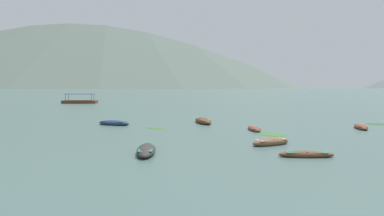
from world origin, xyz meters
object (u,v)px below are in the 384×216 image
at_px(rowboat_3, 362,127).
at_px(rowboat_6, 255,129).
at_px(ferry_0, 81,101).
at_px(rowboat_2, 115,123).
at_px(rowboat_0, 204,121).
at_px(rowboat_5, 307,154).
at_px(rowboat_4, 272,142).
at_px(rowboat_1, 147,150).

relative_size(rowboat_3, rowboat_6, 1.09).
relative_size(rowboat_6, ferry_0, 0.38).
relative_size(rowboat_2, ferry_0, 0.47).
xyz_separation_m(rowboat_0, rowboat_2, (-9.44, -1.87, -0.03)).
relative_size(rowboat_3, ferry_0, 0.41).
bearing_deg(rowboat_6, rowboat_3, 6.59).
bearing_deg(rowboat_0, rowboat_2, -168.80).
relative_size(rowboat_3, rowboat_5, 1.07).
distance_m(rowboat_0, rowboat_2, 9.62).
bearing_deg(rowboat_6, rowboat_2, 162.77).
height_order(rowboat_2, rowboat_3, rowboat_2).
bearing_deg(rowboat_4, rowboat_5, -74.57).
bearing_deg(rowboat_3, rowboat_6, -173.41).
height_order(rowboat_0, rowboat_5, rowboat_0).
bearing_deg(rowboat_6, rowboat_1, -128.98).
relative_size(rowboat_1, rowboat_5, 1.28).
relative_size(rowboat_0, ferry_0, 0.57).
distance_m(rowboat_0, rowboat_4, 14.46).
distance_m(rowboat_4, rowboat_6, 7.65).
height_order(rowboat_0, ferry_0, ferry_0).
bearing_deg(rowboat_1, rowboat_3, 31.71).
height_order(rowboat_5, rowboat_6, rowboat_5).
bearing_deg(rowboat_2, rowboat_1, -69.79).
relative_size(rowboat_5, ferry_0, 0.38).
height_order(rowboat_1, rowboat_6, rowboat_1).
xyz_separation_m(rowboat_1, ferry_0, (-24.72, 61.28, 0.26)).
bearing_deg(rowboat_0, rowboat_5, -73.36).
relative_size(rowboat_0, rowboat_6, 1.52).
bearing_deg(rowboat_4, ferry_0, 119.40).
distance_m(rowboat_1, rowboat_5, 9.36).
bearing_deg(rowboat_4, rowboat_2, 138.78).
height_order(rowboat_2, rowboat_6, rowboat_2).
distance_m(rowboat_1, ferry_0, 66.08).
distance_m(rowboat_2, rowboat_6, 14.60).
relative_size(rowboat_2, rowboat_6, 1.24).
height_order(rowboat_3, rowboat_5, rowboat_3).
xyz_separation_m(rowboat_3, rowboat_4, (-10.73, -8.85, 0.02)).
height_order(rowboat_1, rowboat_2, rowboat_2).
bearing_deg(rowboat_2, rowboat_0, 11.20).
distance_m(rowboat_2, rowboat_4, 18.16).
height_order(rowboat_3, rowboat_4, rowboat_4).
distance_m(rowboat_5, ferry_0, 71.04).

